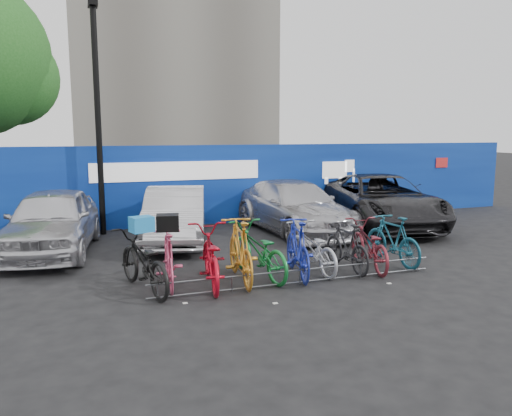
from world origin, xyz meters
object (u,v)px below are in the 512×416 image
car_1 (175,215)px  bike_2 (210,257)px  bike_7 (347,246)px  bike_4 (258,251)px  bike_1 (169,259)px  car_0 (52,221)px  bike_6 (312,248)px  car_2 (294,207)px  bike_8 (369,245)px  bike_9 (393,240)px  lamppost (98,114)px  bike_rack (300,276)px  bike_3 (240,250)px  bike_5 (298,248)px  bike_0 (143,262)px  car_3 (381,201)px

car_1 → bike_2: bearing=-77.5°
bike_7 → bike_4: bearing=-4.8°
bike_1 → car_1: bearing=-96.5°
car_0 → bike_7: 6.74m
bike_1 → bike_6: size_ratio=0.94×
car_2 → bike_2: bearing=-134.9°
bike_4 → bike_7: (1.86, -0.12, -0.03)m
bike_8 → bike_9: bearing=-157.0°
lamppost → bike_8: size_ratio=3.23×
bike_6 → bike_9: (1.88, -0.04, 0.05)m
bike_6 → bike_4: bearing=-2.3°
lamppost → bike_rack: 7.48m
car_0 → bike_3: size_ratio=2.20×
bike_1 → bike_5: bike_5 is taller
bike_6 → car_2: bearing=-113.0°
lamppost → bike_9: (5.67, -5.31, -2.74)m
bike_0 → bike_3: bike_3 is taller
car_3 → bike_4: bearing=-131.5°
bike_rack → car_0: car_0 is taller
lamppost → bike_9: 8.24m
bike_5 → bike_8: bearing=-167.8°
lamppost → car_0: size_ratio=1.38×
bike_3 → bike_8: bike_3 is taller
bike_8 → bike_9: bike_9 is taller
bike_rack → bike_4: bike_4 is taller
bike_2 → bike_5: size_ratio=1.09×
bike_3 → bike_6: size_ratio=1.09×
bike_1 → bike_3: size_ratio=0.86×
bike_6 → bike_9: bike_9 is taller
lamppost → bike_8: 7.91m
bike_3 → bike_4: (0.41, 0.15, -0.08)m
bike_rack → car_2: bearing=67.3°
car_0 → car_3: size_ratio=0.80×
bike_9 → bike_2: bearing=-1.8°
bike_rack → bike_3: bearing=151.0°
car_3 → bike_2: 7.43m
lamppost → car_3: (7.89, -1.49, -2.51)m
car_0 → car_2: size_ratio=0.91×
bike_2 → bike_8: bearing=-171.1°
bike_7 → bike_rack: bearing=22.6°
bike_rack → bike_1: bike_1 is taller
car_2 → bike_0: (-4.68, -4.03, -0.17)m
bike_0 → bike_9: 5.24m
lamppost → car_0: (-1.19, -1.83, -2.52)m
bike_3 → bike_6: bearing=-167.3°
car_0 → car_1: (2.90, 0.22, -0.06)m
bike_9 → bike_1: bearing=-4.5°
bike_1 → bike_9: bearing=-174.4°
bike_7 → bike_9: (1.18, 0.12, 0.03)m
bike_0 → car_1: bearing=-123.3°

